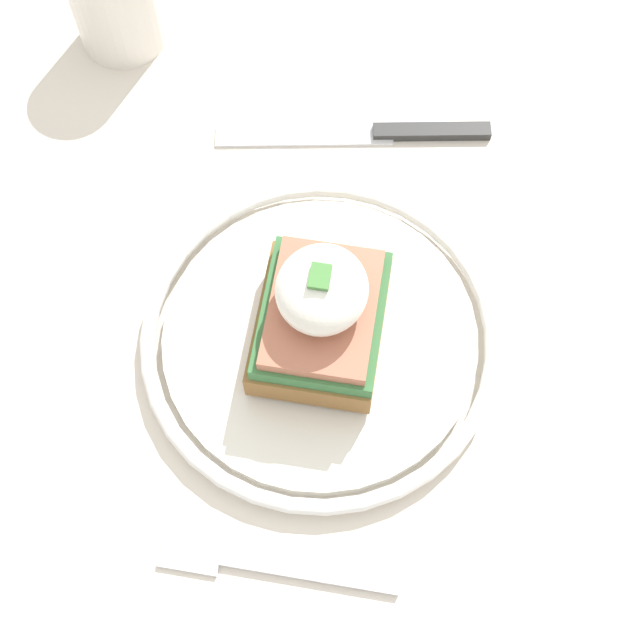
# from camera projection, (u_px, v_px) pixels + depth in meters

# --- Properties ---
(ground_plane) EXTENTS (6.00, 6.00, 0.00)m
(ground_plane) POSITION_uv_depth(u_px,v_px,m) (354.00, 574.00, 1.26)
(ground_plane) COLOR #9E9993
(dining_table) EXTENTS (1.05, 0.85, 0.75)m
(dining_table) POSITION_uv_depth(u_px,v_px,m) (384.00, 445.00, 0.67)
(dining_table) COLOR beige
(dining_table) RESTS_ON ground_plane
(plate) EXTENTS (0.23, 0.23, 0.02)m
(plate) POSITION_uv_depth(u_px,v_px,m) (320.00, 337.00, 0.58)
(plate) COLOR silver
(plate) RESTS_ON dining_table
(sandwich) EXTENTS (0.10, 0.08, 0.08)m
(sandwich) POSITION_uv_depth(u_px,v_px,m) (321.00, 313.00, 0.54)
(sandwich) COLOR olive
(sandwich) RESTS_ON plate
(fork) EXTENTS (0.02, 0.14, 0.00)m
(fork) POSITION_uv_depth(u_px,v_px,m) (265.00, 565.00, 0.52)
(fork) COLOR silver
(fork) RESTS_ON dining_table
(knife) EXTENTS (0.05, 0.20, 0.01)m
(knife) POSITION_uv_depth(u_px,v_px,m) (379.00, 134.00, 0.65)
(knife) COLOR #2D2D2D
(knife) RESTS_ON dining_table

